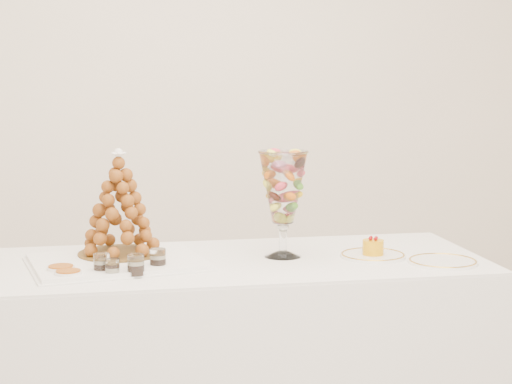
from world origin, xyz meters
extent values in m
cube|color=white|center=(0.00, 2.00, 1.40)|extent=(4.50, 0.04, 2.80)
cube|color=white|center=(-0.07, 0.30, 0.35)|extent=(1.92, 0.83, 0.71)
cube|color=white|center=(-0.07, 0.30, 0.71)|extent=(1.91, 0.83, 0.01)
cube|color=white|center=(-0.45, 0.32, 0.73)|extent=(0.64, 0.52, 0.02)
cylinder|color=white|center=(0.15, 0.32, 0.73)|extent=(0.14, 0.14, 0.02)
cylinder|color=white|center=(0.15, 0.32, 0.79)|extent=(0.03, 0.03, 0.09)
sphere|color=white|center=(0.15, 0.32, 0.84)|extent=(0.04, 0.04, 0.04)
cylinder|color=white|center=(0.48, 0.24, 0.72)|extent=(0.24, 0.24, 0.01)
cylinder|color=white|center=(0.68, 0.08, 0.72)|extent=(0.25, 0.25, 0.01)
cylinder|color=white|center=(-0.51, 0.17, 0.76)|extent=(0.07, 0.07, 0.07)
cylinder|color=white|center=(-0.40, 0.18, 0.75)|extent=(0.06, 0.06, 0.06)
cylinder|color=white|center=(-0.32, 0.20, 0.76)|extent=(0.07, 0.07, 0.07)
cylinder|color=white|center=(-0.48, 0.13, 0.75)|extent=(0.05, 0.05, 0.06)
cylinder|color=white|center=(-0.40, 0.12, 0.76)|extent=(0.07, 0.07, 0.08)
cylinder|color=white|center=(-0.65, 0.20, 0.73)|extent=(0.09, 0.09, 0.03)
cylinder|color=white|center=(-0.63, 0.13, 0.73)|extent=(0.09, 0.09, 0.03)
cylinder|color=brown|center=(-0.44, 0.41, 0.74)|extent=(0.31, 0.31, 0.01)
cone|color=brown|center=(-0.44, 0.41, 0.93)|extent=(0.30, 0.30, 0.37)
sphere|color=white|center=(-0.44, 0.41, 1.10)|extent=(0.04, 0.04, 0.04)
cylinder|color=#EAA20A|center=(0.47, 0.23, 0.76)|extent=(0.08, 0.08, 0.05)
sphere|color=#8B0509|center=(0.49, 0.23, 0.79)|extent=(0.01, 0.01, 0.01)
sphere|color=#8B0509|center=(0.47, 0.24, 0.79)|extent=(0.01, 0.01, 0.01)
sphere|color=#8B0509|center=(0.46, 0.23, 0.79)|extent=(0.01, 0.01, 0.01)
sphere|color=#8B0509|center=(0.48, 0.22, 0.79)|extent=(0.01, 0.01, 0.01)
camera|label=1|loc=(-0.64, -2.68, 1.40)|focal=60.00mm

